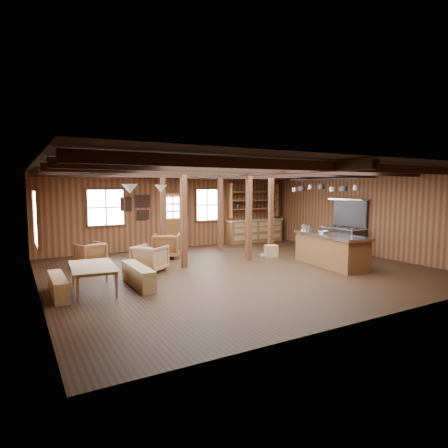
{
  "coord_description": "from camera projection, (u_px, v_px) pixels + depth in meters",
  "views": [
    {
      "loc": [
        -5.43,
        -8.71,
        2.28
      ],
      "look_at": [
        0.04,
        0.89,
        1.2
      ],
      "focal_mm": 30.0,
      "sensor_mm": 36.0,
      "label": 1
    }
  ],
  "objects": [
    {
      "name": "armchair_a",
      "position": [
        90.0,
        254.0,
        10.97
      ],
      "size": [
        0.91,
        0.93,
        0.67
      ],
      "primitive_type": "imported",
      "rotation": [
        0.0,
        0.0,
        3.46
      ],
      "color": "brown",
      "rests_on": "floor"
    },
    {
      "name": "pot_rack",
      "position": [
        320.0,
        188.0,
        12.19
      ],
      "size": [
        0.37,
        3.0,
        0.43
      ],
      "color": "#2D2D2F",
      "rests_on": "ceiling"
    },
    {
      "name": "kitchen_island",
      "position": [
        331.0,
        250.0,
        10.92
      ],
      "size": [
        1.17,
        2.59,
        1.2
      ],
      "rotation": [
        0.0,
        0.0,
        -0.12
      ],
      "color": "brown",
      "rests_on": "floor"
    },
    {
      "name": "room",
      "position": [
        239.0,
        220.0,
        10.29
      ],
      "size": [
        10.04,
        9.04,
        2.84
      ],
      "color": "black",
      "rests_on": "ground"
    },
    {
      "name": "step_stool",
      "position": [
        271.0,
        251.0,
        12.27
      ],
      "size": [
        0.53,
        0.45,
        0.4
      ],
      "primitive_type": "cube",
      "rotation": [
        0.0,
        0.0,
        -0.34
      ],
      "color": "brown",
      "rests_on": "floor"
    },
    {
      "name": "notice_boards",
      "position": [
        137.0,
        206.0,
        13.38
      ],
      "size": [
        1.08,
        0.03,
        0.9
      ],
      "color": "silver",
      "rests_on": "wall_back"
    },
    {
      "name": "counter_pot",
      "position": [
        306.0,
        227.0,
        11.71
      ],
      "size": [
        0.33,
        0.33,
        0.2
      ],
      "primitive_type": "cylinder",
      "color": "silver",
      "rests_on": "kitchen_island"
    },
    {
      "name": "commercial_range",
      "position": [
        344.0,
        235.0,
        13.06
      ],
      "size": [
        0.79,
        1.54,
        1.9
      ],
      "color": "#2D2D2F",
      "rests_on": "floor"
    },
    {
      "name": "window_left",
      "position": [
        36.0,
        218.0,
        8.26
      ],
      "size": [
        0.14,
        1.24,
        1.32
      ],
      "color": "white",
      "rests_on": "wall_back"
    },
    {
      "name": "window_back_right",
      "position": [
        207.0,
        205.0,
        14.77
      ],
      "size": [
        1.02,
        0.06,
        1.32
      ],
      "color": "white",
      "rests_on": "wall_back"
    },
    {
      "name": "timber_posts",
      "position": [
        219.0,
        214.0,
        12.35
      ],
      "size": [
        3.95,
        2.35,
        2.8
      ],
      "color": "#482A14",
      "rests_on": "floor"
    },
    {
      "name": "armchair_b",
      "position": [
        166.0,
        246.0,
        12.18
      ],
      "size": [
        1.14,
        1.15,
        0.78
      ],
      "primitive_type": "imported",
      "rotation": [
        0.0,
        0.0,
        2.65
      ],
      "color": "brown",
      "rests_on": "floor"
    },
    {
      "name": "back_door",
      "position": [
        177.0,
        225.0,
        14.19
      ],
      "size": [
        1.02,
        0.08,
        2.15
      ],
      "color": "brown",
      "rests_on": "floor"
    },
    {
      "name": "bowl",
      "position": [
        323.0,
        232.0,
        11.06
      ],
      "size": [
        0.29,
        0.29,
        0.07
      ],
      "primitive_type": "imported",
      "rotation": [
        0.0,
        0.0,
        -0.02
      ],
      "color": "silver",
      "rests_on": "kitchen_island"
    },
    {
      "name": "bench_wall",
      "position": [
        58.0,
        286.0,
        7.87
      ],
      "size": [
        0.29,
        1.54,
        0.42
      ],
      "primitive_type": "cube",
      "color": "brown",
      "rests_on": "floor"
    },
    {
      "name": "dining_table",
      "position": [
        95.0,
        278.0,
        8.23
      ],
      "size": [
        1.04,
        1.71,
        0.58
      ],
      "primitive_type": "imported",
      "rotation": [
        0.0,
        0.0,
        1.49
      ],
      "color": "olive",
      "rests_on": "floor"
    },
    {
      "name": "armchair_c",
      "position": [
        150.0,
        258.0,
        10.17
      ],
      "size": [
        1.1,
        1.1,
        0.73
      ],
      "primitive_type": "imported",
      "rotation": [
        0.0,
        0.0,
        2.22
      ],
      "color": "#986945",
      "rests_on": "floor"
    },
    {
      "name": "back_counter",
      "position": [
        254.0,
        228.0,
        15.68
      ],
      "size": [
        2.55,
        0.6,
        2.45
      ],
      "color": "brown",
      "rests_on": "floor"
    },
    {
      "name": "window_back_left",
      "position": [
        106.0,
        207.0,
        12.85
      ],
      "size": [
        1.32,
        0.06,
        1.32
      ],
      "color": "white",
      "rests_on": "wall_back"
    },
    {
      "name": "pendant_lamps",
      "position": [
        147.0,
        189.0,
        9.96
      ],
      "size": [
        1.86,
        2.36,
        0.66
      ],
      "color": "#2D2D2F",
      "rests_on": "ceiling"
    },
    {
      "name": "bench_aisle",
      "position": [
        138.0,
        276.0,
        8.71
      ],
      "size": [
        0.32,
        1.71,
        0.47
      ],
      "primitive_type": "cube",
      "color": "brown",
      "rests_on": "floor"
    },
    {
      "name": "ceiling_joists",
      "position": [
        235.0,
        173.0,
        10.32
      ],
      "size": [
        9.8,
        8.82,
        0.18
      ],
      "color": "black",
      "rests_on": "ceiling"
    }
  ]
}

